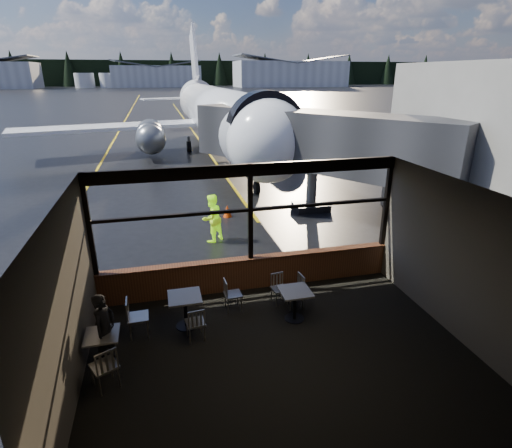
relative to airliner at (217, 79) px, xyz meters
name	(u,v)px	position (x,y,z in m)	size (l,w,h in m)	color
ground_plane	(161,94)	(-2.34, 99.42, -5.26)	(520.00, 520.00, 0.00)	black
carpet_floor	(283,356)	(-2.34, -23.58, -5.25)	(8.00, 6.00, 0.01)	black
ceiling	(287,198)	(-2.34, -23.58, -1.76)	(8.00, 6.00, 0.04)	#38332D
wall_left	(65,311)	(-6.34, -23.58, -3.51)	(0.04, 6.00, 3.50)	#4C473D
wall_right	(460,262)	(1.66, -23.58, -3.51)	(0.04, 6.00, 3.50)	#4C473D
wall_back	(356,396)	(-2.34, -26.58, -3.51)	(8.00, 0.04, 3.50)	#4C473D
window_sill	(251,273)	(-2.34, -20.58, -4.81)	(8.00, 0.28, 0.90)	#512A18
window_header	(250,170)	(-2.34, -20.58, -1.91)	(8.00, 0.18, 0.30)	black
mullion_left	(89,226)	(-6.29, -20.58, -3.06)	(0.12, 0.12, 2.60)	black
mullion_centre	(250,213)	(-2.34, -20.58, -3.06)	(0.12, 0.12, 2.60)	black
mullion_right	(386,202)	(1.61, -20.58, -3.06)	(0.12, 0.12, 2.60)	black
window_transom	(250,210)	(-2.34, -20.58, -2.96)	(8.00, 0.10, 0.08)	black
airliner	(217,79)	(0.00, 0.00, 0.00)	(28.69, 34.42, 10.52)	white
jet_bridge	(306,159)	(1.26, -15.08, -2.90)	(8.86, 10.82, 4.72)	#2D2D2F
cafe_table_near	(295,305)	(-1.65, -22.33, -4.86)	(0.72, 0.72, 0.79)	#A19C94
cafe_table_mid	(186,311)	(-4.22, -22.00, -4.85)	(0.75, 0.75, 0.82)	gray
cafe_table_left	(104,349)	(-5.94, -22.93, -4.89)	(0.66, 0.66, 0.73)	#9E9992
chair_near_e	(294,291)	(-1.49, -21.78, -4.82)	(0.48, 0.48, 0.89)	#B3AFA2
chair_near_w	(233,295)	(-3.01, -21.56, -4.83)	(0.47, 0.47, 0.86)	#B9B3A7
chair_near_n	(280,289)	(-1.79, -21.52, -4.86)	(0.44, 0.44, 0.80)	#ADA89C
chair_mid_s	(195,323)	(-4.05, -22.54, -4.83)	(0.47, 0.47, 0.86)	beige
chair_mid_w	(138,317)	(-5.28, -22.10, -4.78)	(0.52, 0.52, 0.95)	beige
chair_left_s	(104,366)	(-5.85, -23.60, -4.79)	(0.51, 0.51, 0.94)	beige
passenger	(105,329)	(-5.87, -22.85, -4.47)	(0.57, 0.38, 1.57)	black
ground_crew	(212,218)	(-2.90, -17.00, -4.40)	(0.83, 0.65, 1.71)	#BFF219
cone_nose	(227,211)	(-1.94, -14.58, -5.00)	(0.37, 0.37, 0.51)	orange
terminal_annex	(501,150)	(7.66, -18.08, -2.26)	(5.00, 7.00, 6.00)	gray
hangar_mid	(157,75)	(-2.34, 164.42, -0.26)	(38.00, 15.00, 10.00)	silver
hangar_right	(290,73)	(57.66, 157.42, 0.74)	(50.00, 20.00, 12.00)	silver
fuel_tank_a	(85,80)	(-32.34, 161.42, -2.26)	(8.00, 8.00, 6.00)	silver
fuel_tank_b	(109,80)	(-22.34, 161.42, -2.26)	(8.00, 8.00, 6.00)	silver
fuel_tank_c	(134,80)	(-12.34, 161.42, -2.26)	(8.00, 8.00, 6.00)	silver
treeline	(156,73)	(-2.34, 189.42, 0.74)	(360.00, 3.00, 12.00)	black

